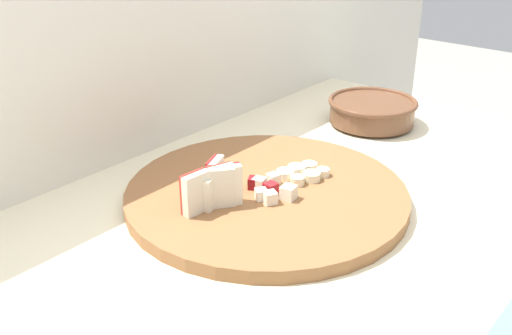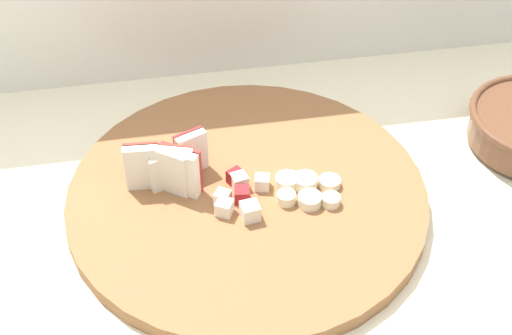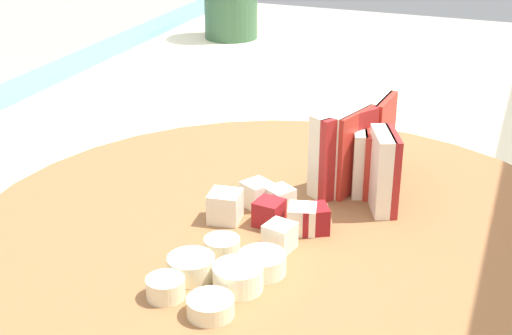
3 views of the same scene
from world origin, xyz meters
The scene contains 6 objects.
tile_backsplash centered at (0.00, 0.37, 0.65)m, with size 2.40×0.04×1.29m, color silver.
cutting_board centered at (0.09, 0.07, 0.92)m, with size 0.44×0.44×0.02m, color brown.
apple_wedge_fan centered at (0.00, 0.09, 0.96)m, with size 0.10×0.07×0.06m.
apple_dice_pile centered at (0.08, 0.05, 0.94)m, with size 0.07×0.09×0.02m.
banana_slice_rows centered at (0.16, 0.05, 0.94)m, with size 0.08×0.07×0.01m.
ceramic_bowl centered at (0.49, 0.11, 0.94)m, with size 0.18×0.18×0.05m.
Camera 1 is at (-0.54, -0.44, 1.35)m, focal length 41.29 mm.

